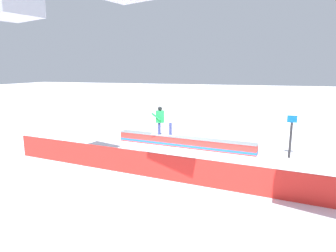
% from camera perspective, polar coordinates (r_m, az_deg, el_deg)
% --- Properties ---
extents(ground_plane, '(120.00, 120.00, 0.00)m').
position_cam_1_polar(ground_plane, '(14.58, 3.05, -4.14)').
color(ground_plane, white).
extents(grind_box, '(7.18, 1.37, 0.53)m').
position_cam_1_polar(grind_box, '(14.52, 3.06, -3.22)').
color(grind_box, red).
rests_on(grind_box, ground_plane).
extents(snowboarder, '(1.46, 0.61, 1.46)m').
position_cam_1_polar(snowboarder, '(14.72, -1.33, 1.28)').
color(snowboarder, silver).
rests_on(snowboarder, grind_box).
extents(safety_fence, '(12.91, 1.60, 0.92)m').
position_cam_1_polar(safety_fence, '(10.46, -3.12, -7.72)').
color(safety_fence, red).
rests_on(safety_fence, ground_plane).
extents(trail_marker, '(0.40, 0.10, 1.89)m').
position_cam_1_polar(trail_marker, '(13.64, 23.07, -1.72)').
color(trail_marker, '#262628').
rests_on(trail_marker, ground_plane).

